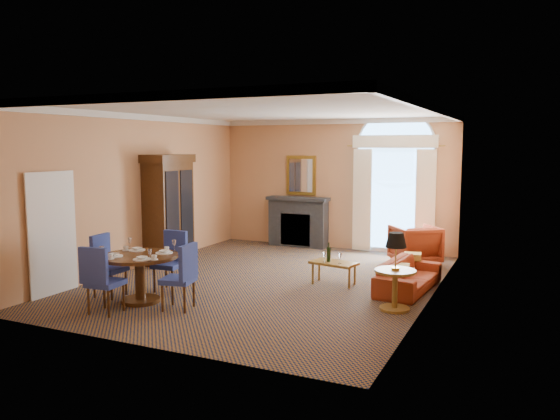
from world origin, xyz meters
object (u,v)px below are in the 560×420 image
at_px(dining_table, 140,267).
at_px(armchair, 415,245).
at_px(sofa, 408,275).
at_px(side_table, 396,264).
at_px(coffee_table, 333,263).
at_px(armoire, 168,211).

height_order(dining_table, armchair, dining_table).
height_order(sofa, armchair, armchair).
relative_size(sofa, side_table, 1.53).
relative_size(armchair, side_table, 0.78).
bearing_deg(coffee_table, sofa, 18.12).
distance_m(sofa, armchair, 2.27).
relative_size(dining_table, side_table, 1.05).
bearing_deg(armoire, side_table, -14.85).
distance_m(armoire, dining_table, 3.14).
bearing_deg(armoire, armchair, 22.95).
relative_size(armoire, side_table, 1.97).
distance_m(dining_table, side_table, 4.10).
height_order(armoire, armchair, armoire).
bearing_deg(dining_table, side_table, 18.86).
bearing_deg(sofa, coffee_table, 102.34).
xyz_separation_m(armoire, sofa, (5.27, -0.14, -0.87)).
bearing_deg(dining_table, armchair, 54.05).
bearing_deg(armoire, dining_table, -62.24).
distance_m(sofa, coffee_table, 1.37).
bearing_deg(armchair, side_table, 59.51).
bearing_deg(side_table, coffee_table, 141.80).
height_order(armoire, sofa, armoire).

